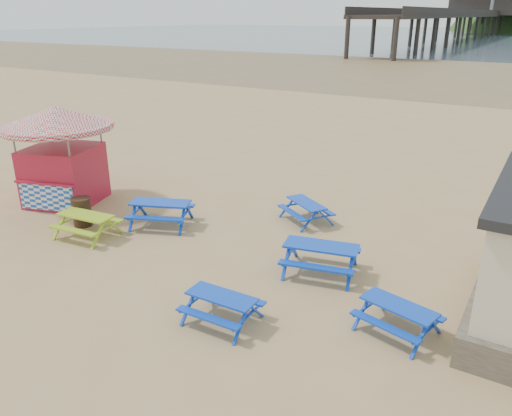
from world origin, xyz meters
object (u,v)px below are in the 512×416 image
Objects in this scene: picnic_table_blue_a at (161,213)px; litter_bin at (82,212)px; ice_cream_kiosk at (60,143)px; picnic_table_yellow at (87,225)px; picnic_table_blue_b at (306,212)px.

litter_bin is at bearing -170.55° from picnic_table_blue_a.
ice_cream_kiosk is at bearing 159.31° from picnic_table_blue_a.
litter_bin is (-0.82, 0.54, 0.11)m from picnic_table_yellow.
ice_cream_kiosk reaches higher than picnic_table_blue_b.
picnic_table_blue_a reaches higher than picnic_table_yellow.
picnic_table_blue_a is 1.15× the size of picnic_table_blue_b.
litter_bin reaches higher than picnic_table_blue_b.
picnic_table_blue_b is at bearing 1.15° from ice_cream_kiosk.
picnic_table_yellow is (-1.35, -1.89, -0.03)m from picnic_table_blue_a.
ice_cream_kiosk is 3.07m from litter_bin.
ice_cream_kiosk is 5.23× the size of litter_bin.
picnic_table_blue_a is at bearing 48.76° from picnic_table_yellow.
litter_bin is (2.22, -1.21, -1.73)m from ice_cream_kiosk.
picnic_table_blue_a is at bearing -15.96° from ice_cream_kiosk.
ice_cream_kiosk reaches higher than litter_bin.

